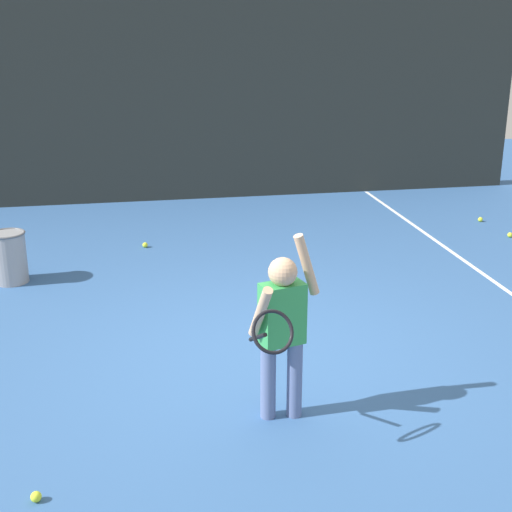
{
  "coord_description": "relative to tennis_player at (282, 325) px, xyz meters",
  "views": [
    {
      "loc": [
        -1.04,
        -5.39,
        2.73
      ],
      "look_at": [
        -0.02,
        0.09,
        0.85
      ],
      "focal_mm": 49.85,
      "sensor_mm": 36.0,
      "label": 1
    }
  ],
  "objects": [
    {
      "name": "tennis_ball_8",
      "position": [
        -1.63,
        -0.65,
        -0.69
      ],
      "size": [
        0.07,
        0.07,
        0.07
      ],
      "primitive_type": "sphere",
      "color": "#CCE033",
      "rests_on": "ground"
    },
    {
      "name": "fence_post_3",
      "position": [
        2.59,
        6.67,
        1.1
      ],
      "size": [
        0.09,
        0.09,
        3.65
      ],
      "primitive_type": "cylinder",
      "color": "slate",
      "rests_on": "ground"
    },
    {
      "name": "tennis_ball_2",
      "position": [
        3.89,
        3.75,
        -0.69
      ],
      "size": [
        0.07,
        0.07,
        0.07
      ],
      "primitive_type": "sphere",
      "color": "#CCE033",
      "rests_on": "ground"
    },
    {
      "name": "ground_plane",
      "position": [
        0.05,
        1.03,
        -0.73
      ],
      "size": [
        20.0,
        20.0,
        0.0
      ],
      "primitive_type": "plane",
      "color": "#335B93"
    },
    {
      "name": "ball_hopper",
      "position": [
        -2.28,
        3.22,
        -0.44
      ],
      "size": [
        0.38,
        0.38,
        0.56
      ],
      "color": "gray",
      "rests_on": "ground"
    },
    {
      "name": "back_fence_windscreen",
      "position": [
        0.05,
        6.61,
        1.02
      ],
      "size": [
        10.46,
        0.08,
        3.5
      ],
      "primitive_type": "cube",
      "color": "#282D2B",
      "rests_on": "ground"
    },
    {
      "name": "tennis_ball_4",
      "position": [
        -0.81,
        4.19,
        -0.69
      ],
      "size": [
        0.07,
        0.07,
        0.07
      ],
      "primitive_type": "sphere",
      "color": "#CCE033",
      "rests_on": "ground"
    },
    {
      "name": "fence_post_4",
      "position": [
        5.13,
        6.67,
        1.1
      ],
      "size": [
        0.09,
        0.09,
        3.65
      ],
      "primitive_type": "cylinder",
      "color": "slate",
      "rests_on": "ground"
    },
    {
      "name": "fence_post_2",
      "position": [
        0.05,
        6.67,
        1.1
      ],
      "size": [
        0.09,
        0.09,
        3.65
      ],
      "primitive_type": "cylinder",
      "color": "slate",
      "rests_on": "ground"
    },
    {
      "name": "tennis_ball_0",
      "position": [
        3.87,
        4.51,
        -0.69
      ],
      "size": [
        0.07,
        0.07,
        0.07
      ],
      "primitive_type": "sphere",
      "color": "#CCE033",
      "rests_on": "ground"
    },
    {
      "name": "fence_post_1",
      "position": [
        -2.49,
        6.67,
        1.1
      ],
      "size": [
        0.09,
        0.09,
        3.65
      ],
      "primitive_type": "cylinder",
      "color": "slate",
      "rests_on": "ground"
    },
    {
      "name": "tennis_player",
      "position": [
        0.0,
        0.0,
        0.0
      ],
      "size": [
        0.61,
        0.7,
        1.35
      ],
      "rotation": [
        0.0,
        0.0,
        0.25
      ],
      "color": "slate",
      "rests_on": "ground"
    },
    {
      "name": "court_line_sideline",
      "position": [
        2.88,
        2.03,
        -0.72
      ],
      "size": [
        0.05,
        9.0,
        0.0
      ],
      "primitive_type": "cube",
      "color": "white",
      "rests_on": "ground"
    }
  ]
}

